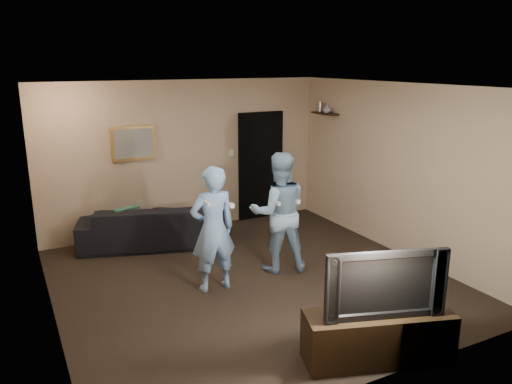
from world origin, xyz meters
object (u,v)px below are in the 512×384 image
television (382,280)px  tv_console (378,337)px  sofa (154,225)px  wii_player_left (213,229)px  wii_player_right (279,212)px

television → tv_console: bearing=0.0°
sofa → television: 4.34m
tv_console → television: size_ratio=1.23×
tv_console → television: 0.61m
sofa → wii_player_left: size_ratio=1.41×
television → wii_player_right: size_ratio=0.70×
sofa → wii_player_right: 2.26m
sofa → tv_console: size_ratio=1.58×
sofa → wii_player_left: bearing=114.4°
tv_console → wii_player_left: bearing=128.7°
sofa → wii_player_left: (0.24, -1.95, 0.49)m
wii_player_left → wii_player_right: bearing=9.4°
wii_player_right → wii_player_left: bearing=-170.6°
sofa → tv_console: sofa is taller
sofa → television: television is taller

